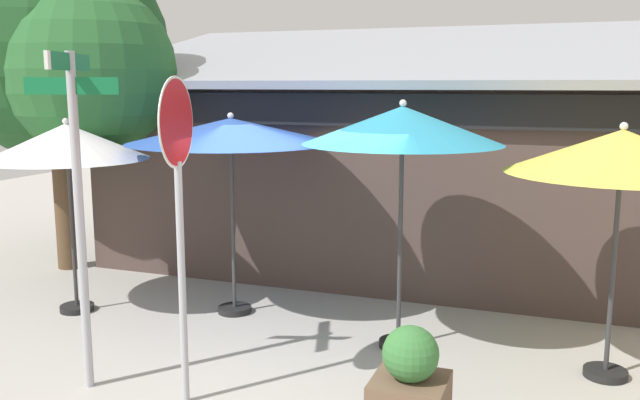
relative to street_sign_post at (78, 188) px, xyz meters
The scene contains 10 objects.
ground_plane 2.90m from the street_sign_post, 37.13° to the left, with size 28.00×28.00×0.10m, color #ADA8A0.
cafe_building 6.03m from the street_sign_post, 76.23° to the left, with size 9.10×4.91×4.09m.
street_sign_post is the anchor object (origin of this frame).
stop_sign 1.10m from the street_sign_post, ahead, with size 0.17×0.81×3.07m.
patio_umbrella_ivory_left 2.49m from the street_sign_post, 132.52° to the left, with size 2.07×2.07×2.57m.
patio_umbrella_royal_blue_center 2.55m from the street_sign_post, 82.38° to the left, with size 2.66×2.66×2.64m.
patio_umbrella_teal_right 3.42m from the street_sign_post, 38.09° to the left, with size 2.21×2.21×2.83m.
patio_umbrella_mustard_far_right 5.29m from the street_sign_post, 22.68° to the left, with size 2.25×2.25×2.63m.
shade_tree 4.79m from the street_sign_post, 131.02° to the left, with size 3.97×3.49×5.29m.
sidewalk_planter 3.60m from the street_sign_post, ahead, with size 0.62×0.62×1.00m.
Camera 1 is at (2.76, -6.42, 2.99)m, focal length 38.02 mm.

